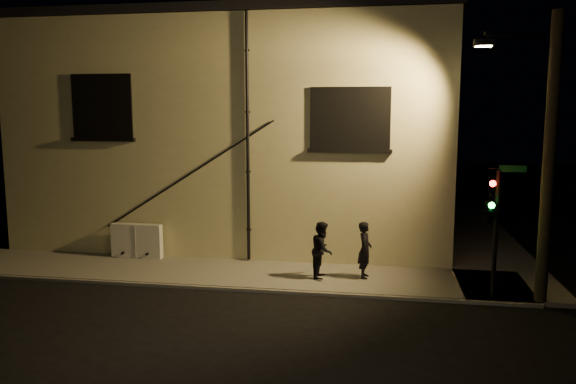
% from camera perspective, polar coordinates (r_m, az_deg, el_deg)
% --- Properties ---
extents(ground, '(90.00, 90.00, 0.00)m').
position_cam_1_polar(ground, '(16.47, -0.22, -10.25)').
color(ground, black).
extents(sidewalk, '(21.00, 16.00, 0.12)m').
position_cam_1_polar(sidewalk, '(20.50, 5.27, -6.41)').
color(sidewalk, slate).
rests_on(sidewalk, ground).
extents(building, '(16.20, 12.23, 8.80)m').
position_cam_1_polar(building, '(25.06, -3.51, 6.31)').
color(building, beige).
rests_on(building, ground).
extents(utility_cabinet, '(1.81, 0.31, 1.19)m').
position_cam_1_polar(utility_cabinet, '(20.47, -15.10, -4.79)').
color(utility_cabinet, silver).
rests_on(utility_cabinet, sidewalk).
extents(pedestrian_a, '(0.43, 0.65, 1.75)m').
position_cam_1_polar(pedestrian_a, '(17.48, 7.81, -5.85)').
color(pedestrian_a, black).
rests_on(pedestrian_a, sidewalk).
extents(pedestrian_b, '(0.72, 0.89, 1.75)m').
position_cam_1_polar(pedestrian_b, '(17.38, 3.50, -5.87)').
color(pedestrian_b, black).
rests_on(pedestrian_b, sidewalk).
extents(traffic_signal, '(1.22, 2.15, 3.66)m').
position_cam_1_polar(traffic_signal, '(16.07, 19.82, -1.67)').
color(traffic_signal, black).
rests_on(traffic_signal, sidewalk).
extents(streetlamp_pole, '(2.06, 1.40, 7.75)m').
position_cam_1_polar(streetlamp_pole, '(16.23, 24.71, 3.44)').
color(streetlamp_pole, black).
rests_on(streetlamp_pole, ground).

